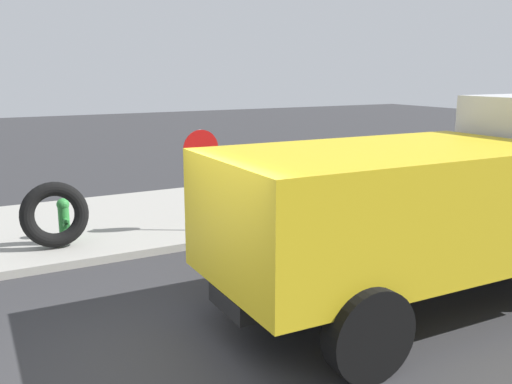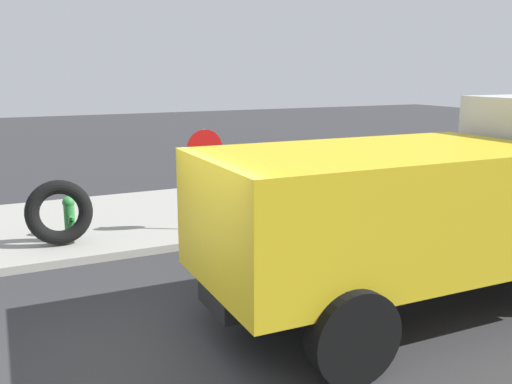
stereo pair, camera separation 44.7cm
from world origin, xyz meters
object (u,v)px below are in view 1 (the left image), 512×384
(fire_hydrant, at_px, (64,217))
(loose_tire, at_px, (55,215))
(dump_truck_yellow, at_px, (452,196))
(stop_sign, at_px, (201,161))

(fire_hydrant, distance_m, loose_tire, 0.62)
(loose_tire, bearing_deg, dump_truck_yellow, -46.39)
(loose_tire, height_order, dump_truck_yellow, dump_truck_yellow)
(fire_hydrant, xyz_separation_m, stop_sign, (2.61, -0.82, 1.03))
(loose_tire, distance_m, stop_sign, 2.99)
(stop_sign, relative_size, dump_truck_yellow, 0.30)
(fire_hydrant, distance_m, stop_sign, 2.92)
(fire_hydrant, height_order, stop_sign, stop_sign)
(loose_tire, relative_size, dump_truck_yellow, 0.18)
(fire_hydrant, distance_m, dump_truck_yellow, 7.27)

